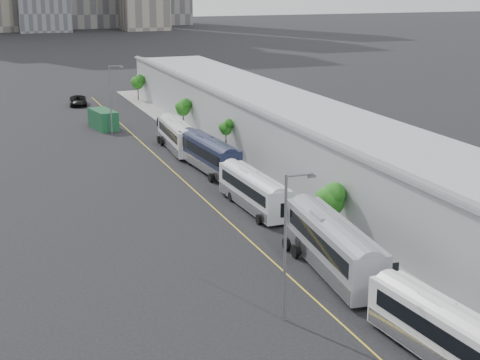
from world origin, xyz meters
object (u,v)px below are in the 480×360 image
street_lamp_near (288,238)px  street_lamp_far (112,95)px  suv (78,101)px  bus_2 (450,342)px  bus_6 (178,138)px  shipping_container (103,119)px  bus_3 (333,250)px  bus_5 (209,157)px  bus_4 (254,194)px

street_lamp_near → street_lamp_far: bearing=89.4°
street_lamp_far → suv: 25.63m
bus_2 → bus_6: (0.14, 56.86, 0.04)m
bus_6 → shipping_container: bus_6 is taller
bus_3 → bus_5: (0.53, 31.31, -0.11)m
bus_2 → bus_6: 56.86m
shipping_container → street_lamp_far: bearing=-89.8°
bus_5 → street_lamp_far: bearing=100.9°
bus_6 → suv: 38.77m
bus_2 → street_lamp_far: street_lamp_far is taller
bus_4 → suv: bus_4 is taller
bus_3 → bus_4: bearing=95.4°
bus_5 → suv: bus_5 is taller
bus_2 → street_lamp_far: 70.15m
bus_3 → street_lamp_far: street_lamp_far is taller
bus_2 → street_lamp_near: size_ratio=1.29×
bus_2 → bus_4: 30.83m
bus_5 → bus_2: bearing=-94.6°
bus_5 → street_lamp_near: street_lamp_near is taller
bus_4 → bus_6: bearing=88.6°
bus_5 → suv: 49.76m
bus_2 → street_lamp_far: (-5.56, 69.82, 3.92)m
bus_3 → bus_6: 42.35m
shipping_container → suv: (-0.49, 21.35, -0.53)m
street_lamp_far → bus_4: bearing=-81.5°
bus_6 → street_lamp_far: (-5.70, 12.96, 3.88)m
shipping_container → suv: 21.37m
bus_3 → street_lamp_near: bearing=-130.7°
bus_3 → bus_2: bearing=-84.9°
bus_5 → bus_6: size_ratio=1.03×
bus_5 → shipping_container: 28.70m
suv → bus_3: bearing=-78.1°
street_lamp_near → suv: size_ratio=1.60×
bus_4 → bus_6: size_ratio=0.95×
bus_2 → bus_5: size_ratio=0.94×
bus_2 → street_lamp_near: street_lamp_near is taller
street_lamp_near → bus_5: bearing=79.6°
bus_2 → bus_4: bearing=84.4°
bus_4 → street_lamp_near: size_ratio=1.26×
bus_3 → shipping_container: bus_3 is taller
bus_5 → suv: size_ratio=2.18×
bus_6 → street_lamp_near: (-6.32, -48.38, 3.95)m
bus_4 → shipping_container: size_ratio=1.99×
bus_6 → shipping_container: 17.97m
bus_5 → street_lamp_far: size_ratio=1.38×
street_lamp_near → shipping_container: size_ratio=1.58×
bus_3 → suv: size_ratio=2.33×
bus_3 → shipping_container: 59.50m
bus_4 → shipping_container: bus_4 is taller
bus_4 → bus_6: bus_6 is taller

